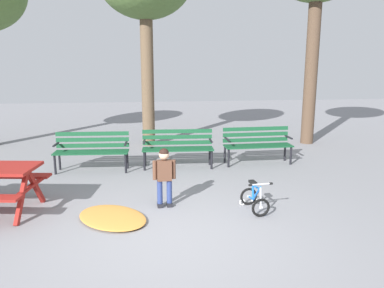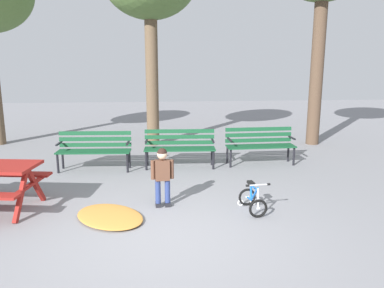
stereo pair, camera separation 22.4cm
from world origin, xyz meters
name	(u,v)px [view 1 (the left image)]	position (x,y,z in m)	size (l,w,h in m)	color
ground	(170,237)	(0.00, 0.00, 0.00)	(36.00, 36.00, 0.00)	gray
park_bench_far_left	(92,148)	(-1.48, 3.49, 0.51)	(1.62, 0.54, 0.85)	#144728
park_bench_left	(178,145)	(0.42, 3.57, 0.51)	(1.62, 0.53, 0.85)	#144728
park_bench_right	(257,142)	(2.31, 3.67, 0.51)	(1.61, 0.50, 0.85)	#144728
child_standing	(164,173)	(-0.01, 1.15, 0.58)	(0.38, 0.17, 1.00)	navy
kids_bicycle	(254,199)	(1.43, 0.79, 0.20)	(0.41, 0.59, 0.54)	black
leaf_pile	(112,217)	(-0.83, 0.70, 0.04)	(1.23, 0.86, 0.07)	#C68438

